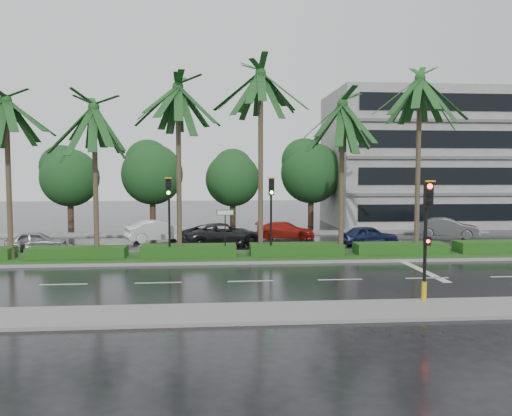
{
  "coord_description": "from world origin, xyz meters",
  "views": [
    {
      "loc": [
        -1.51,
        -26.54,
        4.73
      ],
      "look_at": [
        0.77,
        1.5,
        2.76
      ],
      "focal_mm": 35.0,
      "sensor_mm": 36.0,
      "label": 1
    }
  ],
  "objects": [
    {
      "name": "hedge",
      "position": [
        0.0,
        1.0,
        0.45
      ],
      "size": [
        35.2,
        1.4,
        0.6
      ],
      "color": "#1A4513",
      "rests_on": "median"
    },
    {
      "name": "median",
      "position": [
        0.0,
        1.0,
        0.08
      ],
      "size": [
        36.0,
        4.0,
        0.15
      ],
      "color": "gray",
      "rests_on": "ground"
    },
    {
      "name": "car_red",
      "position": [
        3.5,
        8.99,
        0.61
      ],
      "size": [
        2.69,
        4.51,
        1.23
      ],
      "primitive_type": "imported",
      "rotation": [
        0.0,
        0.0,
        1.32
      ],
      "color": "#A71C12",
      "rests_on": "ground"
    },
    {
      "name": "signal_median_left",
      "position": [
        -4.0,
        0.3,
        3.0
      ],
      "size": [
        0.34,
        0.42,
        4.36
      ],
      "color": "black",
      "rests_on": "median"
    },
    {
      "name": "palm_row",
      "position": [
        -1.24,
        1.02,
        8.51
      ],
      "size": [
        26.3,
        4.2,
        10.89
      ],
      "color": "#443727",
      "rests_on": "median"
    },
    {
      "name": "ground",
      "position": [
        0.0,
        0.0,
        0.0
      ],
      "size": [
        120.0,
        120.0,
        0.0
      ],
      "primitive_type": "plane",
      "color": "black",
      "rests_on": "ground"
    },
    {
      "name": "car_darkgrey",
      "position": [
        -1.0,
        5.67,
        0.75
      ],
      "size": [
        3.88,
        5.85,
        1.49
      ],
      "primitive_type": "imported",
      "rotation": [
        0.0,
        0.0,
        1.85
      ],
      "color": "black",
      "rests_on": "ground"
    },
    {
      "name": "building",
      "position": [
        17.0,
        18.0,
        6.0
      ],
      "size": [
        16.0,
        10.0,
        12.0
      ],
      "primitive_type": "cube",
      "color": "gray",
      "rests_on": "ground"
    },
    {
      "name": "car_silver",
      "position": [
        -12.39,
        4.49,
        0.61
      ],
      "size": [
        2.25,
        3.81,
        1.22
      ],
      "primitive_type": "imported",
      "rotation": [
        0.0,
        0.0,
        1.81
      ],
      "color": "#97999E",
      "rests_on": "ground"
    },
    {
      "name": "far_sidewalk",
      "position": [
        0.0,
        12.0,
        0.06
      ],
      "size": [
        40.0,
        2.0,
        0.12
      ],
      "primitive_type": "cube",
      "color": "slate",
      "rests_on": "ground"
    },
    {
      "name": "car_white",
      "position": [
        -5.5,
        8.35,
        0.74
      ],
      "size": [
        3.17,
        4.72,
        1.47
      ],
      "primitive_type": "imported",
      "rotation": [
        0.0,
        0.0,
        1.97
      ],
      "color": "silver",
      "rests_on": "ground"
    },
    {
      "name": "street_sign",
      "position": [
        -1.0,
        0.48,
        2.12
      ],
      "size": [
        0.95,
        0.09,
        2.6
      ],
      "color": "black",
      "rests_on": "median"
    },
    {
      "name": "car_blue",
      "position": [
        8.5,
        5.25,
        0.65
      ],
      "size": [
        1.99,
        3.96,
        1.29
      ],
      "primitive_type": "imported",
      "rotation": [
        0.0,
        0.0,
        1.69
      ],
      "color": "#161E42",
      "rests_on": "ground"
    },
    {
      "name": "signal_median_right",
      "position": [
        1.5,
        0.3,
        3.0
      ],
      "size": [
        0.34,
        0.42,
        4.36
      ],
      "color": "black",
      "rests_on": "median"
    },
    {
      "name": "bg_trees",
      "position": [
        -0.34,
        17.59,
        4.73
      ],
      "size": [
        32.8,
        5.44,
        7.86
      ],
      "color": "#392A19",
      "rests_on": "ground"
    },
    {
      "name": "lane_markings",
      "position": [
        3.04,
        -0.43,
        0.01
      ],
      "size": [
        34.0,
        13.06,
        0.01
      ],
      "color": "silver",
      "rests_on": "ground"
    },
    {
      "name": "car_grey",
      "position": [
        15.44,
        8.59,
        0.73
      ],
      "size": [
        3.11,
        4.66,
        1.45
      ],
      "primitive_type": "imported",
      "rotation": [
        0.0,
        0.0,
        1.18
      ],
      "color": "#4E5153",
      "rests_on": "ground"
    },
    {
      "name": "near_sidewalk",
      "position": [
        0.0,
        -10.2,
        0.06
      ],
      "size": [
        40.0,
        2.4,
        0.12
      ],
      "primitive_type": "cube",
      "color": "slate",
      "rests_on": "ground"
    },
    {
      "name": "signal_near",
      "position": [
        6.0,
        -9.39,
        2.5
      ],
      "size": [
        0.34,
        0.45,
        4.36
      ],
      "color": "black",
      "rests_on": "near_sidewalk"
    }
  ]
}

